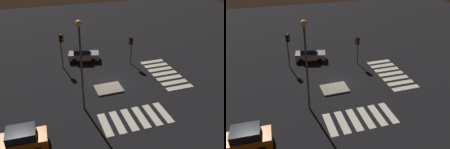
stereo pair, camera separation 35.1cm
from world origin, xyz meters
The scene contains 9 objects.
ground_plane centered at (0.00, 0.00, 0.00)m, with size 80.00×80.00×0.00m, color black.
traffic_island centered at (-0.83, -1.38, 0.09)m, with size 2.94×2.22×0.18m.
car_silver centered at (-1.88, 6.72, 0.87)m, with size 4.30×2.61×1.77m.
car_orange centered at (-9.95, -7.63, 0.93)m, with size 4.40×2.18×1.89m.
traffic_light_north centered at (3.74, 3.71, 2.86)m, with size 0.54×0.54×3.77m.
traffic_light_west centered at (-4.75, 5.28, 3.42)m, with size 0.54×0.53×4.51m.
street_lamp centered at (-4.14, -4.01, 5.88)m, with size 0.56×0.56×8.80m.
crosswalk_near centered at (0.00, -6.91, 0.01)m, with size 6.45×3.20×0.02m.
crosswalk_side centered at (6.81, 0.00, 0.01)m, with size 3.20×7.60×0.02m.
Camera 2 is at (-7.19, -23.21, 14.39)m, focal length 39.18 mm.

